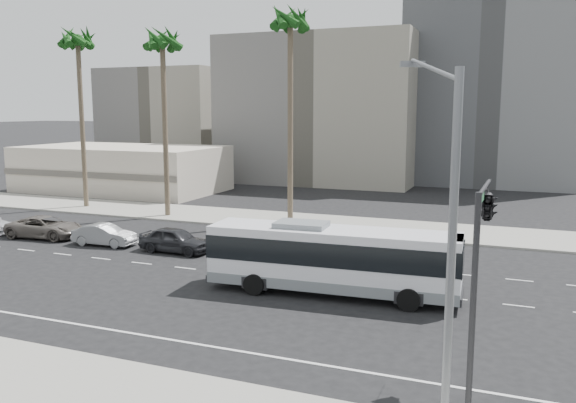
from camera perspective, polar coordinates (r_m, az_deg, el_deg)
The scene contains 16 objects.
ground at distance 32.16m, azimuth -0.68°, elevation -7.52°, with size 700.00×700.00×0.00m, color black.
sidewalk_north at distance 46.45m, azimuth 6.60°, elevation -2.35°, with size 120.00×7.00×0.15m, color gray.
commercial_low at distance 68.97m, azimuth -15.75°, elevation 3.08°, with size 22.00×12.16×5.00m.
midrise_beige_west at distance 77.27m, azimuth 3.78°, elevation 8.81°, with size 24.00×18.00×18.00m, color slate.
midrise_gray_center at distance 80.72m, azimuth 19.33°, elevation 11.18°, with size 20.00×20.00×26.00m, color #505254.
midrise_beige_far at distance 92.96m, azimuth -10.82°, elevation 7.76°, with size 18.00×16.00×15.00m, color slate.
civic_tower at distance 280.46m, azimuth 19.32°, elevation 14.50°, with size 42.00×42.00×129.00m.
city_bus at distance 29.26m, azimuth 4.29°, elevation -5.42°, with size 12.52×3.45×3.56m.
car_a at distance 38.58m, azimuth -10.85°, elevation -3.65°, with size 4.77×1.92×1.63m, color #242428.
car_b at distance 41.69m, azimuth -17.32°, elevation -3.10°, with size 4.35×1.52×1.43m, color gray.
car_c at distance 45.57m, azimuth -22.41°, elevation -2.30°, with size 5.54×2.56×1.54m, color #645D56.
streetlight_corner at distance 15.49m, azimuth 14.96°, elevation -2.95°, with size 2.43×4.75×10.59m.
traffic_signal at distance 20.13m, azimuth 18.63°, elevation -1.17°, with size 3.14×4.13×6.88m.
palm_near at distance 47.21m, azimuth 0.23°, elevation 16.64°, with size 5.06×5.06×17.05m.
palm_mid at distance 50.97m, azimuth -12.05°, elevation 14.55°, with size 5.14×5.14×15.87m.
palm_far at distance 57.84m, azimuth -19.66°, elevation 14.17°, with size 4.77×4.77×16.41m.
Camera 1 is at (11.71, -28.54, 9.09)m, focal length 36.77 mm.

